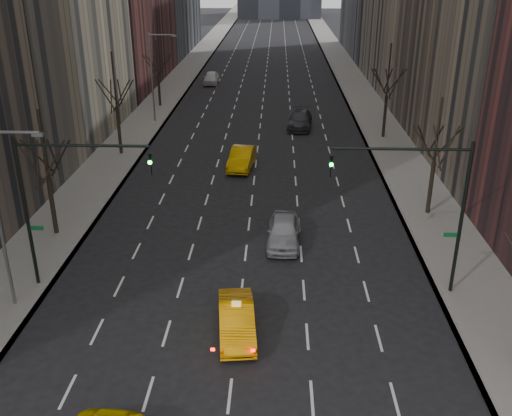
# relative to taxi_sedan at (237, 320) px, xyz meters

# --- Properties ---
(sidewalk_left) EXTENTS (4.50, 320.00, 0.15)m
(sidewalk_left) POSITION_rel_taxi_sedan_xyz_m (-12.25, 61.90, -0.68)
(sidewalk_left) COLOR slate
(sidewalk_left) RESTS_ON ground
(sidewalk_right) EXTENTS (4.50, 320.00, 0.15)m
(sidewalk_right) POSITION_rel_taxi_sedan_xyz_m (12.25, 61.90, -0.68)
(sidewalk_right) COLOR slate
(sidewalk_right) RESTS_ON ground
(tree_lw_b) EXTENTS (3.36, 3.50, 7.82)m
(tree_lw_b) POSITION_rel_taxi_sedan_xyz_m (-12.00, 9.90, 2.97)
(tree_lw_b) COLOR black
(tree_lw_b) RESTS_ON ground
(tree_lw_c) EXTENTS (3.36, 3.50, 8.74)m
(tree_lw_c) POSITION_rel_taxi_sedan_xyz_m (-12.00, 25.90, 3.29)
(tree_lw_c) COLOR black
(tree_lw_c) RESTS_ON ground
(tree_lw_d) EXTENTS (3.36, 3.50, 7.36)m
(tree_lw_d) POSITION_rel_taxi_sedan_xyz_m (-12.00, 43.90, 2.81)
(tree_lw_d) COLOR black
(tree_lw_d) RESTS_ON ground
(tree_rw_b) EXTENTS (3.36, 3.50, 7.82)m
(tree_rw_b) POSITION_rel_taxi_sedan_xyz_m (12.00, 13.90, 2.97)
(tree_rw_b) COLOR black
(tree_rw_b) RESTS_ON ground
(tree_rw_c) EXTENTS (3.36, 3.50, 8.74)m
(tree_rw_c) POSITION_rel_taxi_sedan_xyz_m (12.00, 31.90, 3.29)
(tree_rw_c) COLOR black
(tree_rw_c) RESTS_ON ground
(traffic_mast_left) EXTENTS (6.69, 0.39, 8.00)m
(traffic_mast_left) POSITION_rel_taxi_sedan_xyz_m (-9.11, 3.90, 4.74)
(traffic_mast_left) COLOR black
(traffic_mast_left) RESTS_ON ground
(traffic_mast_right) EXTENTS (6.69, 0.39, 8.00)m
(traffic_mast_right) POSITION_rel_taxi_sedan_xyz_m (9.10, 3.90, 4.74)
(traffic_mast_right) COLOR black
(traffic_mast_right) RESTS_ON ground
(streetlight_near) EXTENTS (2.83, 0.22, 9.00)m
(streetlight_near) POSITION_rel_taxi_sedan_xyz_m (-10.84, 1.90, 4.87)
(streetlight_near) COLOR slate
(streetlight_near) RESTS_ON ground
(streetlight_far) EXTENTS (2.83, 0.22, 9.00)m
(streetlight_far) POSITION_rel_taxi_sedan_xyz_m (-10.84, 36.90, 4.87)
(streetlight_far) COLOR slate
(streetlight_far) RESTS_ON ground
(taxi_sedan) EXTENTS (2.09, 4.71, 1.50)m
(taxi_sedan) POSITION_rel_taxi_sedan_xyz_m (0.00, 0.00, 0.00)
(taxi_sedan) COLOR #FF9E05
(taxi_sedan) RESTS_ON ground
(silver_sedan_ahead) EXTENTS (2.14, 4.90, 1.64)m
(silver_sedan_ahead) POSITION_rel_taxi_sedan_xyz_m (2.22, 9.22, 0.07)
(silver_sedan_ahead) COLOR #989A9F
(silver_sedan_ahead) RESTS_ON ground
(far_taxi) EXTENTS (2.30, 5.23, 1.67)m
(far_taxi) POSITION_rel_taxi_sedan_xyz_m (-1.12, 22.85, 0.08)
(far_taxi) COLOR #D99C04
(far_taxi) RESTS_ON ground
(far_suv_grey) EXTENTS (2.86, 5.91, 1.66)m
(far_suv_grey) POSITION_rel_taxi_sedan_xyz_m (4.07, 35.31, 0.08)
(far_suv_grey) COLOR #2D2D32
(far_suv_grey) RESTS_ON ground
(far_car_white) EXTENTS (2.04, 4.92, 1.66)m
(far_car_white) POSITION_rel_taxi_sedan_xyz_m (-7.43, 57.34, 0.08)
(far_car_white) COLOR silver
(far_car_white) RESTS_ON ground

